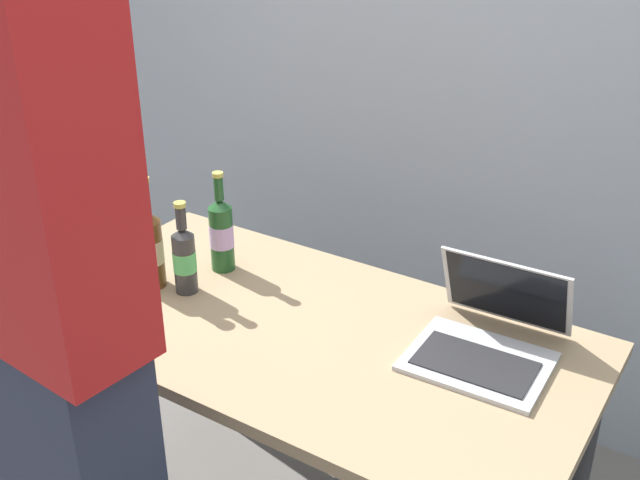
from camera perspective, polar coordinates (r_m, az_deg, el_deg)
desk at (r=1.93m, az=-1.24°, el=-9.07°), size 1.40×0.73×0.70m
laptop at (r=1.80m, az=12.54°, el=-7.01°), size 0.32×0.34×0.21m
beer_bottle_amber at (r=2.10m, az=-7.43°, el=0.54°), size 0.07×0.07×0.29m
beer_bottle_brown at (r=2.01m, az=-10.16°, el=-1.33°), size 0.06×0.06×0.26m
beer_bottle_green at (r=2.05m, az=-12.77°, el=-0.42°), size 0.08×0.08×0.31m
person_figure at (r=1.44m, az=-19.37°, el=-7.75°), size 0.40×0.28×1.84m
back_wall at (r=2.40m, az=11.00°, el=15.74°), size 6.00×0.10×2.60m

